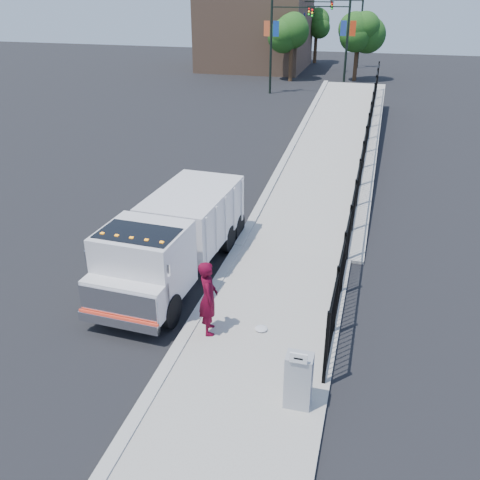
# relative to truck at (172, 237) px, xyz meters

# --- Properties ---
(ground) EXTENTS (120.00, 120.00, 0.00)m
(ground) POSITION_rel_truck_xyz_m (1.40, -1.74, -1.34)
(ground) COLOR black
(ground) RESTS_ON ground
(sidewalk) EXTENTS (3.55, 12.00, 0.12)m
(sidewalk) POSITION_rel_truck_xyz_m (3.32, -3.74, -1.28)
(sidewalk) COLOR #9E998E
(sidewalk) RESTS_ON ground
(curb) EXTENTS (0.30, 12.00, 0.16)m
(curb) POSITION_rel_truck_xyz_m (1.40, -3.74, -1.26)
(curb) COLOR #ADAAA3
(curb) RESTS_ON ground
(ramp) EXTENTS (3.95, 24.06, 3.19)m
(ramp) POSITION_rel_truck_xyz_m (3.52, 14.26, -1.34)
(ramp) COLOR #9E998E
(ramp) RESTS_ON ground
(iron_fence) EXTENTS (0.10, 28.00, 1.80)m
(iron_fence) POSITION_rel_truck_xyz_m (4.95, 10.26, -0.44)
(iron_fence) COLOR black
(iron_fence) RESTS_ON ground
(truck) EXTENTS (2.60, 7.04, 2.37)m
(truck) POSITION_rel_truck_xyz_m (0.00, 0.00, 0.00)
(truck) COLOR black
(truck) RESTS_ON ground
(worker) EXTENTS (0.69, 0.83, 1.96)m
(worker) POSITION_rel_truck_xyz_m (1.93, -2.56, -0.24)
(worker) COLOR #510419
(worker) RESTS_ON sidewalk
(utility_cabinet) EXTENTS (0.55, 0.40, 1.25)m
(utility_cabinet) POSITION_rel_truck_xyz_m (4.50, -4.55, -0.59)
(utility_cabinet) COLOR gray
(utility_cabinet) RESTS_ON sidewalk
(arrow_sign) EXTENTS (0.35, 0.04, 0.22)m
(arrow_sign) POSITION_rel_truck_xyz_m (4.50, -4.77, 0.14)
(arrow_sign) COLOR white
(arrow_sign) RESTS_ON utility_cabinet
(debris) EXTENTS (0.33, 0.33, 0.08)m
(debris) POSITION_rel_truck_xyz_m (3.18, -2.18, -1.17)
(debris) COLOR silver
(debris) RESTS_ON sidewalk
(light_pole_0) EXTENTS (3.77, 0.22, 8.00)m
(light_pole_0) POSITION_rel_truck_xyz_m (-3.01, 29.25, 3.03)
(light_pole_0) COLOR black
(light_pole_0) RESTS_ON ground
(light_pole_1) EXTENTS (3.78, 0.22, 8.00)m
(light_pole_1) POSITION_rel_truck_xyz_m (1.96, 31.05, 3.03)
(light_pole_1) COLOR black
(light_pole_1) RESTS_ON ground
(light_pole_2) EXTENTS (3.77, 0.22, 8.00)m
(light_pole_2) POSITION_rel_truck_xyz_m (-2.79, 40.63, 3.03)
(light_pole_2) COLOR black
(light_pole_2) RESTS_ON ground
(light_pole_3) EXTENTS (3.77, 0.22, 8.00)m
(light_pole_3) POSITION_rel_truck_xyz_m (2.15, 44.88, 3.03)
(light_pole_3) COLOR black
(light_pole_3) RESTS_ON ground
(tree_0) EXTENTS (3.03, 3.03, 5.52)m
(tree_0) POSITION_rel_truck_xyz_m (-2.77, 35.35, 2.63)
(tree_0) COLOR #382314
(tree_0) RESTS_ON ground
(tree_1) EXTENTS (2.84, 2.84, 5.42)m
(tree_1) POSITION_rel_truck_xyz_m (2.72, 37.10, 2.62)
(tree_1) COLOR #382314
(tree_1) RESTS_ON ground
(tree_2) EXTENTS (2.64, 2.64, 5.32)m
(tree_2) POSITION_rel_truck_xyz_m (-2.25, 47.48, 2.61)
(tree_2) COLOR #382314
(tree_2) RESTS_ON ground
(building) EXTENTS (10.00, 10.00, 8.00)m
(building) POSITION_rel_truck_xyz_m (-7.60, 42.26, 2.66)
(building) COLOR #8C664C
(building) RESTS_ON ground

